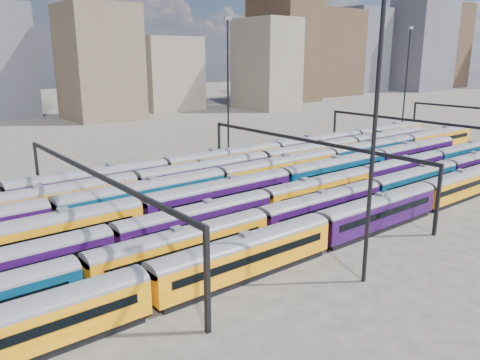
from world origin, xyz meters
TOP-DOWN VIEW (x-y plane):
  - ground at (0.00, 0.00)m, footprint 500.00×500.00m
  - rake_0 at (-3.00, -15.00)m, footprint 114.15×2.79m
  - rake_1 at (2.90, -10.00)m, footprint 130.80×2.73m
  - rake_2 at (-1.59, -5.00)m, footprint 113.00×2.76m
  - rake_3 at (-15.17, 0.00)m, footprint 127.16×3.10m
  - rake_4 at (10.20, 5.00)m, footprint 109.98×3.22m
  - rake_5 at (0.21, 10.00)m, footprint 109.33×3.20m
  - rake_6 at (-3.58, 15.00)m, footprint 132.29×3.22m
  - gantry_1 at (-20.00, 0.00)m, footprint 0.35×40.35m
  - gantry_2 at (10.00, 0.00)m, footprint 0.35×40.35m
  - gantry_3 at (40.00, 0.00)m, footprint 0.35×40.35m
  - mast_2 at (-5.00, -22.00)m, footprint 1.40×0.50m
  - mast_3 at (15.00, 24.00)m, footprint 1.40×0.50m
  - mast_5 at (65.00, 20.00)m, footprint 1.40×0.50m
  - skyline at (104.75, 105.73)m, footprint 399.22×60.48m

SIDE VIEW (x-z plane):
  - ground at x=0.00m, z-range 0.00..0.00m
  - rake_1 at x=2.90m, z-range 0.11..4.70m
  - rake_2 at x=-1.59m, z-range 0.12..4.75m
  - rake_0 at x=-3.00m, z-range 0.12..4.79m
  - rake_3 at x=-15.17m, z-range 0.13..5.36m
  - rake_5 at x=0.21m, z-range 0.14..5.54m
  - rake_4 at x=10.20m, z-range 0.14..5.57m
  - rake_6 at x=-3.58m, z-range 0.14..5.58m
  - gantry_1 at x=-20.00m, z-range 2.78..10.80m
  - gantry_2 at x=10.00m, z-range 2.78..10.80m
  - gantry_3 at x=40.00m, z-range 2.78..10.80m
  - mast_2 at x=-5.00m, z-range 1.17..26.77m
  - mast_3 at x=15.00m, z-range 1.17..26.77m
  - mast_5 at x=65.00m, z-range 1.17..26.77m
  - skyline at x=104.75m, z-range -4.18..45.85m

